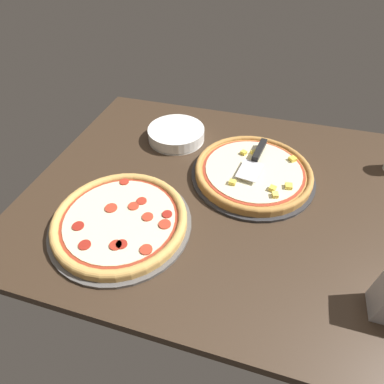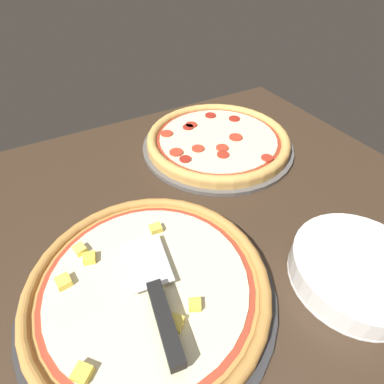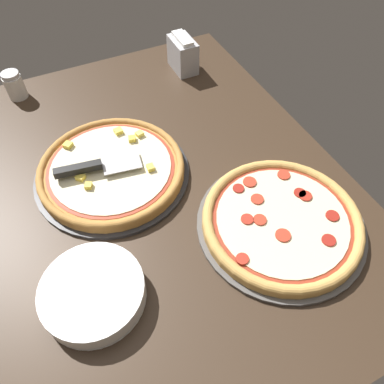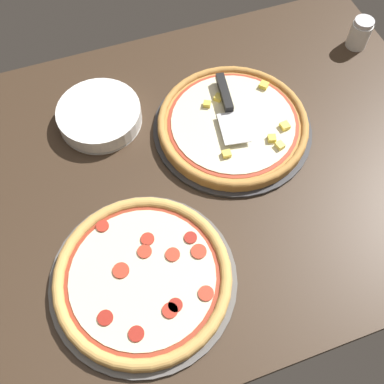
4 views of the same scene
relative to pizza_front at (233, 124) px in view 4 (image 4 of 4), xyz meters
The scene contains 8 objects.
ground_plane 12.33cm from the pizza_front, 49.20° to the left, with size 127.65×100.58×3.60cm, color #38281C.
pizza_pan_front 2.14cm from the pizza_front, 19.14° to the right, with size 42.12×42.12×1.00cm, color #2D2D30.
pizza_front is the anchor object (origin of this frame).
pizza_pan_back 46.91cm from the pizza_front, 43.16° to the left, with size 41.43×41.43×1.00cm, color #565451.
pizza_back 46.85cm from the pizza_front, 43.18° to the left, with size 38.94×38.94×2.99cm.
serving_spatula 6.36cm from the pizza_front, 92.53° to the right, with size 8.36×22.86×2.00cm.
plate_stack 35.44cm from the pizza_front, 24.26° to the right, with size 22.18×22.18×4.90cm.
parmesan_shaker 50.24cm from the pizza_front, 159.91° to the right, with size 6.10×6.10×9.02cm.
Camera 4 is at (27.27, 57.02, 96.10)cm, focal length 42.00 mm.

